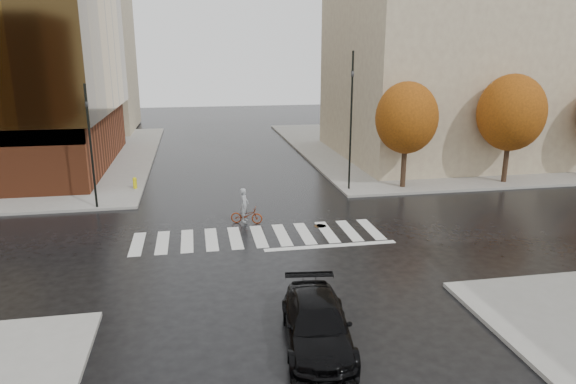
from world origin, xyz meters
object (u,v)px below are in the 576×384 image
(cyclist, at_px, (246,211))
(fire_hydrant, at_px, (135,182))
(sedan, at_px, (317,324))
(traffic_light_ne, at_px, (351,110))
(traffic_light_nw, at_px, (90,140))

(cyclist, height_order, fire_hydrant, cyclist)
(sedan, xyz_separation_m, traffic_light_ne, (6.04, 16.49, 4.30))
(fire_hydrant, bearing_deg, cyclist, -50.83)
(sedan, height_order, traffic_light_ne, traffic_light_ne)
(traffic_light_nw, distance_m, traffic_light_ne, 14.79)
(sedan, relative_size, cyclist, 2.56)
(sedan, height_order, fire_hydrant, sedan)
(cyclist, relative_size, traffic_light_nw, 0.28)
(fire_hydrant, bearing_deg, traffic_light_nw, -114.17)
(fire_hydrant, bearing_deg, traffic_light_ne, -10.66)
(cyclist, xyz_separation_m, traffic_light_nw, (-7.77, 3.80, 3.23))
(sedan, xyz_separation_m, traffic_light_nw, (-8.66, 15.24, 3.18))
(cyclist, bearing_deg, fire_hydrant, 56.86)
(traffic_light_nw, height_order, traffic_light_ne, traffic_light_ne)
(sedan, distance_m, traffic_light_nw, 17.82)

